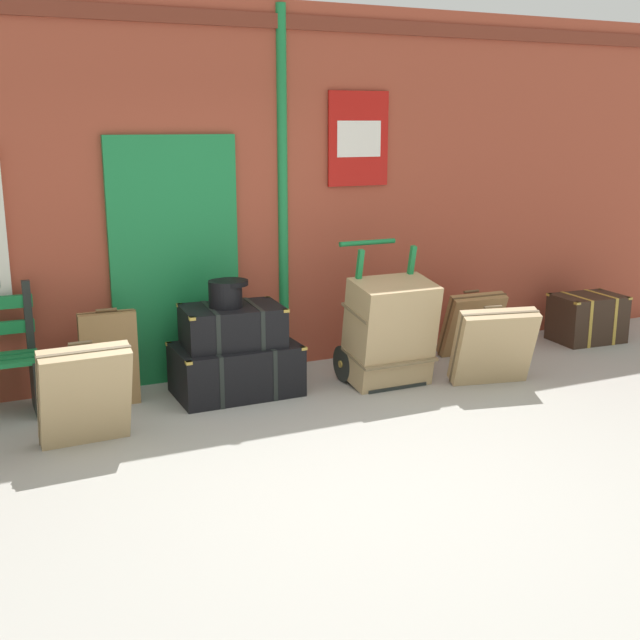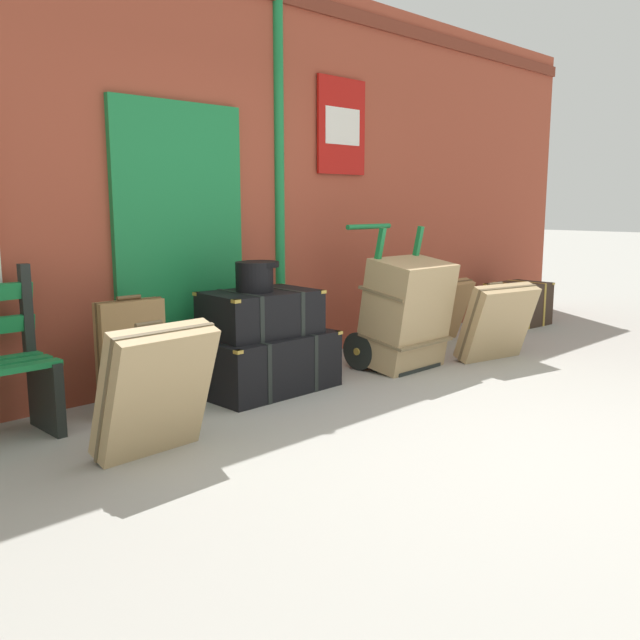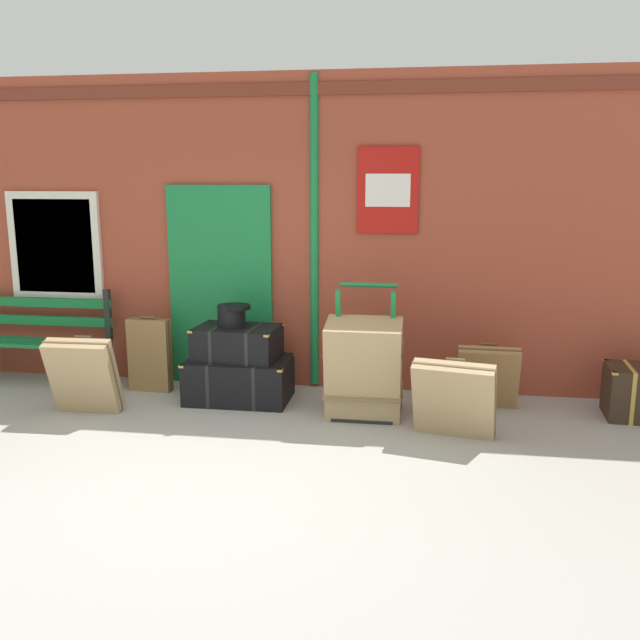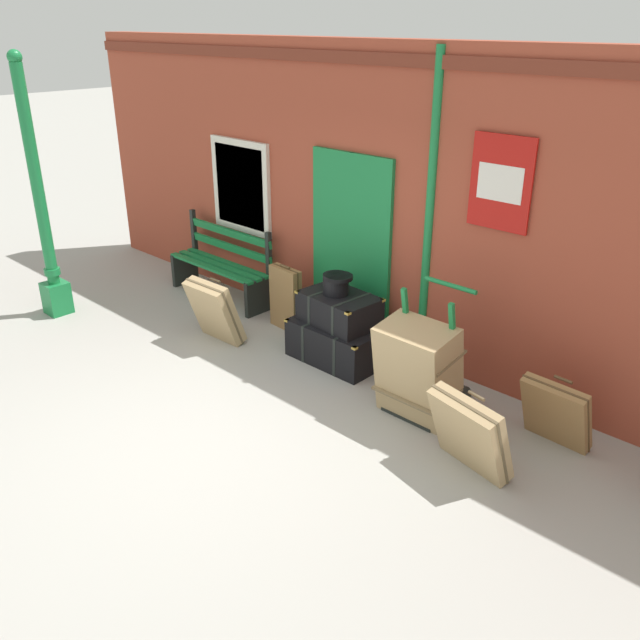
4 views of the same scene
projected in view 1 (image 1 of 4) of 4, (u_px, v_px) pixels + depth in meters
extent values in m
plane|color=#A3A099|center=(358.00, 477.00, 5.09)|extent=(60.00, 60.00, 0.00)
cube|color=#9E422D|center=(223.00, 192.00, 7.00)|extent=(10.40, 0.30, 3.20)
cube|color=maroon|center=(224.00, 18.00, 6.51)|extent=(10.40, 0.03, 0.12)
cube|color=#197A3D|center=(175.00, 262.00, 6.77)|extent=(1.10, 0.05, 2.10)
cube|color=#0F4924|center=(176.00, 262.00, 6.76)|extent=(0.06, 0.02, 2.10)
cylinder|color=#197A3D|center=(283.00, 192.00, 7.06)|extent=(0.09, 0.09, 3.14)
cube|color=#B7140F|center=(358.00, 139.00, 7.24)|extent=(0.60, 0.02, 0.84)
cube|color=white|center=(359.00, 139.00, 7.23)|extent=(0.44, 0.01, 0.32)
cube|color=black|center=(37.00, 384.00, 6.19)|extent=(0.06, 0.40, 0.45)
cube|color=black|center=(28.00, 316.00, 6.24)|extent=(0.06, 0.06, 0.56)
cube|color=black|center=(236.00, 369.00, 6.62)|extent=(1.00, 0.64, 0.42)
cube|color=black|center=(210.00, 373.00, 6.53)|extent=(0.04, 0.65, 0.43)
cube|color=black|center=(261.00, 366.00, 6.72)|extent=(0.04, 0.65, 0.43)
cube|color=#B79338|center=(189.00, 363.00, 6.12)|extent=(0.05, 0.05, 0.02)
cube|color=#B79338|center=(303.00, 348.00, 6.51)|extent=(0.05, 0.05, 0.02)
cube|color=#B79338|center=(169.00, 344.00, 6.64)|extent=(0.05, 0.05, 0.02)
cube|color=#B79338|center=(276.00, 331.00, 7.04)|extent=(0.05, 0.05, 0.02)
cube|color=silver|center=(246.00, 380.00, 6.35)|extent=(0.36, 0.01, 0.10)
cube|color=black|center=(232.00, 325.00, 6.55)|extent=(0.84, 0.60, 0.32)
cube|color=black|center=(211.00, 327.00, 6.49)|extent=(0.08, 0.55, 0.33)
cube|color=black|center=(254.00, 324.00, 6.61)|extent=(0.08, 0.55, 0.33)
cube|color=#B79338|center=(192.00, 319.00, 6.16)|extent=(0.05, 0.05, 0.02)
cube|color=#B79338|center=(286.00, 311.00, 6.42)|extent=(0.05, 0.05, 0.02)
cube|color=#B79338|center=(180.00, 305.00, 6.61)|extent=(0.05, 0.05, 0.02)
cube|color=#B79338|center=(268.00, 298.00, 6.87)|extent=(0.05, 0.05, 0.02)
cylinder|color=black|center=(225.00, 294.00, 6.46)|extent=(0.27, 0.27, 0.22)
cylinder|color=black|center=(230.00, 283.00, 6.46)|extent=(0.29, 0.29, 0.04)
cube|color=black|center=(390.00, 383.00, 6.88)|extent=(0.56, 0.28, 0.03)
cube|color=#197A3D|center=(354.00, 316.00, 6.81)|extent=(0.04, 0.28, 1.18)
cube|color=#197A3D|center=(405.00, 311.00, 7.02)|extent=(0.04, 0.28, 1.18)
cylinder|color=#197A3D|center=(367.00, 243.00, 6.99)|extent=(0.54, 0.04, 0.04)
cylinder|color=black|center=(343.00, 364.00, 6.94)|extent=(0.04, 0.32, 0.32)
cylinder|color=#B79338|center=(343.00, 364.00, 6.94)|extent=(0.07, 0.06, 0.06)
cylinder|color=black|center=(407.00, 355.00, 7.20)|extent=(0.04, 0.32, 0.32)
cylinder|color=#B79338|center=(407.00, 355.00, 7.20)|extent=(0.07, 0.06, 0.06)
cube|color=tan|center=(390.00, 332.00, 6.78)|extent=(0.68, 0.57, 0.94)
cube|color=olive|center=(389.00, 354.00, 6.83)|extent=(0.70, 0.46, 0.10)
cube|color=olive|center=(390.00, 309.00, 6.74)|extent=(0.70, 0.46, 0.10)
cube|color=tan|center=(494.00, 347.00, 6.80)|extent=(0.74, 0.51, 0.69)
cylinder|color=brown|center=(493.00, 307.00, 6.75)|extent=(0.16, 0.06, 0.03)
cube|color=brown|center=(494.00, 347.00, 6.80)|extent=(0.72, 0.38, 0.65)
cube|color=tan|center=(85.00, 396.00, 5.50)|extent=(0.62, 0.42, 0.74)
cylinder|color=brown|center=(80.00, 343.00, 5.44)|extent=(0.16, 0.03, 0.03)
cube|color=brown|center=(85.00, 396.00, 5.50)|extent=(0.63, 0.29, 0.71)
cube|color=olive|center=(472.00, 324.00, 7.66)|extent=(0.59, 0.36, 0.63)
cylinder|color=brown|center=(471.00, 292.00, 7.61)|extent=(0.16, 0.04, 0.03)
cube|color=brown|center=(472.00, 324.00, 7.66)|extent=(0.60, 0.27, 0.61)
cube|color=olive|center=(109.00, 359.00, 6.33)|extent=(0.45, 0.16, 0.75)
cylinder|color=brown|center=(106.00, 310.00, 6.23)|extent=(0.16, 0.04, 0.03)
cube|color=brown|center=(109.00, 359.00, 6.33)|extent=(0.45, 0.05, 0.77)
cube|color=#332319|center=(587.00, 318.00, 8.22)|extent=(0.71, 0.52, 0.48)
cube|color=#B79338|center=(575.00, 319.00, 8.17)|extent=(0.07, 0.49, 0.49)
cube|color=#B79338|center=(599.00, 317.00, 8.27)|extent=(0.07, 0.49, 0.49)
cube|color=#B79338|center=(577.00, 303.00, 7.85)|extent=(0.05, 0.05, 0.02)
cube|color=#B79338|center=(629.00, 298.00, 8.08)|extent=(0.05, 0.05, 0.02)
cube|color=#B79338|center=(549.00, 295.00, 8.25)|extent=(0.05, 0.05, 0.02)
cube|color=#B79338|center=(600.00, 290.00, 8.48)|extent=(0.05, 0.05, 0.02)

